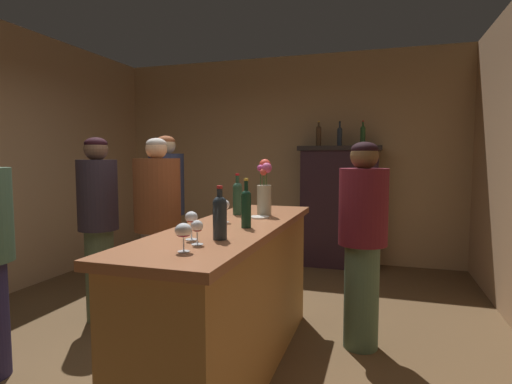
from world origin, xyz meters
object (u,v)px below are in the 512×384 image
wine_bottle_riesling (246,206)px  wine_bottle_malbec (237,197)px  display_bottle_midleft (340,135)px  display_bottle_center (363,135)px  bartender (363,236)px  wine_bottle_merlot (220,215)px  wine_glass_spare (225,206)px  flower_arrangement (264,189)px  wine_glass_mid (191,219)px  wine_glass_rear (183,232)px  display_bottle_left (319,135)px  display_cabinet (339,204)px  patron_in_grey (167,208)px  cheese_plate (259,217)px  patron_in_navy (98,220)px  bar_counter (234,297)px  patron_tall (158,227)px  wine_glass_front (197,228)px

wine_bottle_riesling → wine_bottle_malbec: size_ratio=0.97×
display_bottle_midleft → display_bottle_center: 0.30m
bartender → wine_bottle_merlot: bearing=50.2°
wine_bottle_malbec → wine_glass_spare: wine_bottle_malbec is taller
wine_bottle_merlot → flower_arrangement: size_ratio=0.68×
wine_glass_mid → wine_glass_rear: (0.09, -0.27, -0.02)m
display_bottle_left → display_bottle_midleft: display_bottle_left is taller
display_cabinet → wine_glass_mid: display_cabinet is taller
display_bottle_center → wine_glass_rear: bearing=-99.5°
display_bottle_left → patron_in_grey: (-1.36, -1.65, -0.84)m
wine_glass_rear → cheese_plate: 1.15m
wine_bottle_merlot → patron_in_grey: bearing=127.0°
flower_arrangement → patron_in_navy: (-1.53, -0.02, -0.32)m
wine_bottle_malbec → wine_glass_rear: bearing=-81.5°
patron_in_navy → patron_in_grey: (0.21, 0.84, 0.02)m
cheese_plate → display_bottle_left: 2.73m
wine_bottle_merlot → display_bottle_left: (0.01, 3.45, 0.62)m
bar_counter → flower_arrangement: size_ratio=5.12×
wine_bottle_riesling → display_bottle_left: (-0.01, 3.05, 0.62)m
patron_tall → patron_in_grey: bearing=130.1°
wine_glass_spare → patron_tall: 0.90m
display_bottle_midleft → bartender: display_bottle_midleft is taller
wine_glass_mid → wine_glass_spare: 0.62m
wine_glass_spare → cheese_plate: bearing=58.3°
display_bottle_left → bartender: display_bottle_left is taller
wine_glass_front → wine_glass_rear: 0.16m
wine_bottle_riesling → patron_in_navy: (-1.58, 0.56, -0.25)m
wine_bottle_malbec → display_bottle_midleft: (0.53, 2.51, 0.60)m
wine_glass_rear → patron_in_navy: size_ratio=0.08×
wine_bottle_malbec → cheese_plate: size_ratio=2.24×
wine_bottle_merlot → wine_glass_mid: 0.15m
bartender → flower_arrangement: bearing=3.1°
display_bottle_center → cheese_plate: bearing=-103.1°
wine_glass_rear → patron_tall: (-0.91, 1.28, -0.23)m
wine_bottle_riesling → patron_in_navy: size_ratio=0.19×
display_bottle_center → patron_in_navy: (-2.14, -2.49, -0.86)m
wine_bottle_riesling → display_bottle_midleft: 3.12m
display_bottle_center → bartender: display_bottle_center is taller
wine_bottle_merlot → wine_glass_rear: wine_bottle_merlot is taller
wine_bottle_riesling → wine_glass_mid: bearing=-109.2°
bar_counter → bartender: size_ratio=1.41×
wine_bottle_malbec → patron_tall: 0.77m
wine_bottle_merlot → display_bottle_midleft: display_bottle_midleft is taller
wine_bottle_malbec → display_bottle_left: 2.60m
wine_glass_rear → display_bottle_left: 3.83m
wine_glass_mid → display_bottle_center: (0.73, 3.51, 0.63)m
wine_bottle_merlot → cheese_plate: bearing=91.8°
patron_tall → bartender: size_ratio=1.03×
wine_glass_spare → display_bottle_midleft: bearing=80.6°
patron_tall → display_cabinet: bearing=78.3°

